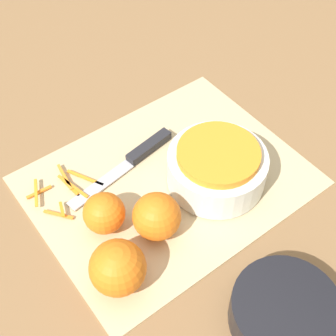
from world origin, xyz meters
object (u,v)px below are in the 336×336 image
knife (139,154)px  orange_back (118,268)px  bowl_dark (284,313)px  orange_right (104,213)px  bowl_speckled (217,166)px  orange_left (157,216)px

knife → orange_back: (0.16, 0.18, 0.03)m
knife → bowl_dark: bearing=79.5°
bowl_dark → orange_right: bearing=-67.9°
bowl_speckled → orange_right: 0.20m
knife → orange_left: 0.16m
orange_right → orange_back: (0.04, 0.10, 0.01)m
orange_right → bowl_dark: bearing=112.1°
orange_left → orange_right: orange_left is taller
bowl_dark → knife: bearing=-91.9°
knife → orange_back: orange_back is taller
bowl_speckled → orange_left: bearing=8.6°
bowl_speckled → orange_right: bowl_speckled is taller
bowl_dark → orange_back: (0.15, -0.18, 0.02)m
orange_back → bowl_speckled: bearing=-165.8°
bowl_dark → orange_back: size_ratio=1.82×
orange_right → orange_back: 0.10m
orange_left → orange_right: size_ratio=1.14×
bowl_dark → knife: bowl_dark is taller
bowl_speckled → knife: (0.08, -0.12, -0.03)m
knife → orange_right: orange_right is taller
bowl_dark → orange_back: 0.24m
knife → orange_right: (0.13, 0.09, 0.03)m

